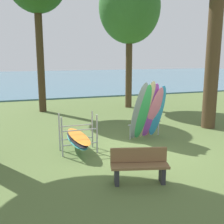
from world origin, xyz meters
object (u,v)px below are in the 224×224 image
(board_storage_rack, at_px, (78,138))
(park_bench, at_px, (139,165))
(tree_far_left_back, at_px, (130,8))
(leaning_board_pile, at_px, (148,112))

(board_storage_rack, distance_m, park_bench, 2.82)
(board_storage_rack, relative_size, park_bench, 1.46)
(tree_far_left_back, distance_m, leaning_board_pile, 7.98)
(park_bench, bearing_deg, leaning_board_pile, 61.23)
(tree_far_left_back, height_order, board_storage_rack, tree_far_left_back)
(tree_far_left_back, relative_size, leaning_board_pile, 3.48)
(tree_far_left_back, distance_m, park_bench, 11.32)
(leaning_board_pile, bearing_deg, park_bench, -118.77)
(leaning_board_pile, relative_size, board_storage_rack, 1.04)
(leaning_board_pile, bearing_deg, board_storage_rack, -169.27)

